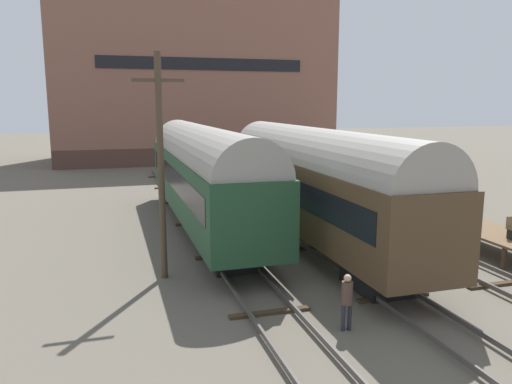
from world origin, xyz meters
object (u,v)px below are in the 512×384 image
object	(u,v)px
person_worker	(347,297)
utility_pole	(161,164)
train_car_brown	(316,180)
train_car_green	(203,171)

from	to	relation	value
person_worker	utility_pole	bearing A→B (deg)	127.08
train_car_brown	person_worker	size ratio (longest dim) A/B	10.38
person_worker	train_car_brown	bearing A→B (deg)	72.80
train_car_green	train_car_brown	size ratio (longest dim) A/B	1.08
train_car_green	utility_pole	bearing A→B (deg)	-112.44
utility_pole	train_car_green	bearing A→B (deg)	67.56
train_car_brown	utility_pole	xyz separation A→B (m)	(-7.02, -2.36, 1.21)
train_car_green	train_car_brown	world-z (taller)	train_car_brown
train_car_green	train_car_brown	xyz separation A→B (m)	(4.28, -4.28, 0.02)
person_worker	utility_pole	distance (m)	8.07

